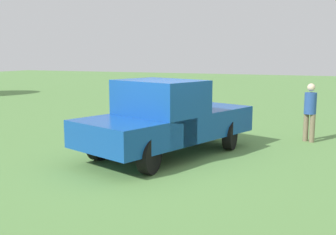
# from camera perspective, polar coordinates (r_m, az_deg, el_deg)

# --- Properties ---
(ground_plane) EXTENTS (80.00, 80.00, 0.00)m
(ground_plane) POSITION_cam_1_polar(r_m,az_deg,el_deg) (9.15, -0.58, -6.17)
(ground_plane) COLOR #5B8C47
(pickup_truck) EXTENTS (4.88, 3.31, 1.80)m
(pickup_truck) POSITION_cam_1_polar(r_m,az_deg,el_deg) (9.48, -0.47, 0.09)
(pickup_truck) COLOR black
(pickup_truck) RESTS_ON ground_plane
(person_bystander) EXTENTS (0.44, 0.44, 1.61)m
(person_bystander) POSITION_cam_1_polar(r_m,az_deg,el_deg) (11.65, 19.50, 1.09)
(person_bystander) COLOR #7A6B51
(person_bystander) RESTS_ON ground_plane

